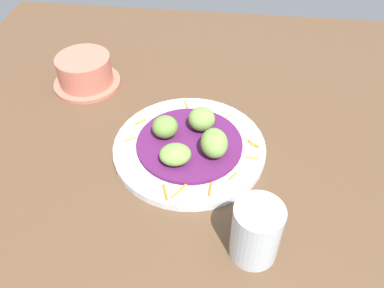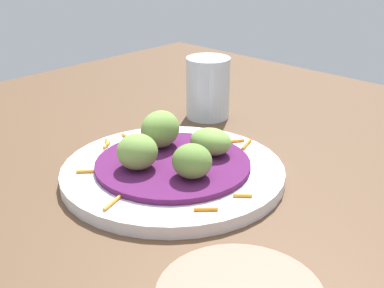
{
  "view_description": "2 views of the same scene",
  "coord_description": "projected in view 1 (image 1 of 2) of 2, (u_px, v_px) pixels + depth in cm",
  "views": [
    {
      "loc": [
        -50.64,
        -7.74,
        53.46
      ],
      "look_at": [
        -1.01,
        -1.8,
        4.76
      ],
      "focal_mm": 37.45,
      "sensor_mm": 36.0,
      "label": 1
    },
    {
      "loc": [
        40.07,
        40.31,
        31.48
      ],
      "look_at": [
        -2.01,
        0.1,
        6.32
      ],
      "focal_mm": 49.17,
      "sensor_mm": 36.0,
      "label": 2
    }
  ],
  "objects": [
    {
      "name": "guac_scoop_back",
      "position": [
        175.0,
        154.0,
        0.66
      ],
      "size": [
        5.47,
        6.13,
        3.29
      ],
      "primitive_type": "ellipsoid",
      "rotation": [
        0.0,
        0.0,
        1.77
      ],
      "color": "#759E47",
      "rests_on": "cabbage_bed"
    },
    {
      "name": "water_glass",
      "position": [
        256.0,
        232.0,
        0.55
      ],
      "size": [
        6.89,
        6.89,
        9.62
      ],
      "primitive_type": "cylinder",
      "color": "silver",
      "rests_on": "table_surface"
    },
    {
      "name": "guac_scoop_left",
      "position": [
        214.0,
        143.0,
        0.67
      ],
      "size": [
        6.42,
        5.65,
        4.75
      ],
      "primitive_type": "ellipsoid",
      "rotation": [
        0.0,
        0.0,
        1.78
      ],
      "color": "#759E47",
      "rests_on": "cabbage_bed"
    },
    {
      "name": "table_surface",
      "position": [
        183.0,
        154.0,
        0.73
      ],
      "size": [
        110.0,
        110.0,
        2.0
      ],
      "primitive_type": "cube",
      "color": "brown",
      "rests_on": "ground"
    },
    {
      "name": "guac_scoop_right",
      "position": [
        165.0,
        127.0,
        0.71
      ],
      "size": [
        5.11,
        5.2,
        3.96
      ],
      "primitive_type": "ellipsoid",
      "rotation": [
        0.0,
        0.0,
        0.14
      ],
      "color": "olive",
      "rests_on": "cabbage_bed"
    },
    {
      "name": "terracotta_bowl",
      "position": [
        85.0,
        72.0,
        0.85
      ],
      "size": [
        14.23,
        14.23,
        6.7
      ],
      "color": "#C66B56",
      "rests_on": "table_surface"
    },
    {
      "name": "cabbage_bed",
      "position": [
        189.0,
        145.0,
        0.71
      ],
      "size": [
        18.9,
        18.9,
        0.73
      ],
      "primitive_type": "cylinder",
      "color": "#51194C",
      "rests_on": "main_plate"
    },
    {
      "name": "main_plate",
      "position": [
        189.0,
        150.0,
        0.72
      ],
      "size": [
        27.23,
        27.23,
        1.49
      ],
      "primitive_type": "cylinder",
      "color": "silver",
      "rests_on": "table_surface"
    },
    {
      "name": "carrot_garnish",
      "position": [
        199.0,
        151.0,
        0.7
      ],
      "size": [
        25.31,
        24.17,
        0.4
      ],
      "color": "orange",
      "rests_on": "main_plate"
    },
    {
      "name": "guac_scoop_center",
      "position": [
        202.0,
        119.0,
        0.72
      ],
      "size": [
        6.72,
        6.71,
        4.21
      ],
      "primitive_type": "ellipsoid",
      "rotation": [
        0.0,
        0.0,
        2.16
      ],
      "color": "#759E47",
      "rests_on": "cabbage_bed"
    }
  ]
}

